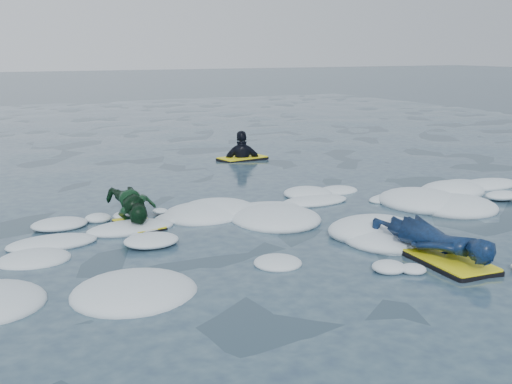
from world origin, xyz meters
TOP-DOWN VIEW (x-y plane):
  - ground at (0.00, 0.00)m, footprint 120.00×120.00m
  - foam_band at (0.00, 1.03)m, footprint 12.00×3.10m
  - prone_woman_unit at (1.70, -1.04)m, footprint 0.70×1.58m
  - prone_child_unit at (-0.79, 1.80)m, footprint 0.68×1.22m
  - waiting_rider_unit at (2.52, 5.52)m, footprint 1.05×0.70m

SIDE VIEW (x-z plane):
  - waiting_rider_unit at x=2.52m, z-range -0.84..0.62m
  - ground at x=0.00m, z-range 0.00..0.00m
  - foam_band at x=0.00m, z-range -0.15..0.15m
  - prone_woman_unit at x=1.70m, z-range 0.00..0.40m
  - prone_child_unit at x=-0.79m, z-range 0.00..0.45m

